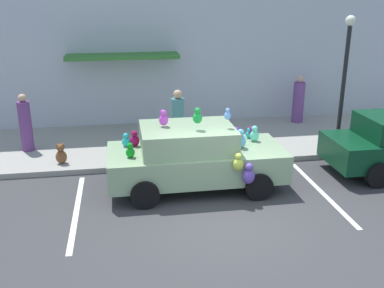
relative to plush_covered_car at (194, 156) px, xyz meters
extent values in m
plane|color=#38383A|center=(0.38, -1.79, -0.80)|extent=(60.00, 60.00, 0.00)
cube|color=gray|center=(0.38, 3.21, -0.73)|extent=(24.00, 4.00, 0.15)
cube|color=#B2B7C1|center=(0.38, 5.36, 2.40)|extent=(24.00, 0.30, 6.40)
cube|color=#32722D|center=(-1.53, 4.81, 1.75)|extent=(3.60, 1.10, 0.12)
cube|color=silver|center=(2.95, -0.79, -0.80)|extent=(0.12, 3.60, 0.01)
cube|color=silver|center=(-2.75, -0.79, -0.80)|extent=(0.12, 3.60, 0.01)
cube|color=#88A57C|center=(0.04, 0.00, -0.16)|extent=(4.18, 1.82, 0.68)
cube|color=#88A57C|center=(-0.17, 0.00, 0.46)|extent=(2.18, 1.60, 0.56)
cylinder|color=black|center=(1.34, 0.91, -0.48)|extent=(0.64, 0.22, 0.64)
cylinder|color=black|center=(1.34, -0.91, -0.48)|extent=(0.64, 0.22, 0.64)
cylinder|color=black|center=(-1.25, 0.91, -0.48)|extent=(0.64, 0.22, 0.64)
cylinder|color=black|center=(-1.25, -0.91, -0.48)|extent=(0.64, 0.22, 0.64)
ellipsoid|color=#26BEC3|center=(-1.60, 0.44, 0.30)|extent=(0.20, 0.16, 0.23)
sphere|color=#26BEC3|center=(-1.60, 0.44, 0.46)|extent=(0.13, 0.13, 0.13)
ellipsoid|color=#970F4A|center=(-1.39, 0.43, 0.31)|extent=(0.23, 0.19, 0.27)
sphere|color=#970F4A|center=(-1.39, 0.43, 0.50)|extent=(0.14, 0.14, 0.14)
ellipsoid|color=#5E44AA|center=(1.05, -1.03, -0.17)|extent=(0.28, 0.23, 0.34)
sphere|color=#5E44AA|center=(1.05, -1.03, 0.06)|extent=(0.18, 0.18, 0.18)
ellipsoid|color=green|center=(-1.00, 0.20, 0.28)|extent=(0.16, 0.13, 0.19)
sphere|color=green|center=(-1.00, 0.20, 0.41)|extent=(0.10, 0.10, 0.10)
ellipsoid|color=#C43C42|center=(1.06, -0.14, 0.28)|extent=(0.16, 0.13, 0.19)
sphere|color=#C43C42|center=(1.06, -0.14, 0.41)|extent=(0.10, 0.10, 0.10)
ellipsoid|color=#E02669|center=(0.85, 0.04, 0.28)|extent=(0.16, 0.13, 0.19)
sphere|color=#E02669|center=(0.85, 0.04, 0.41)|extent=(0.10, 0.10, 0.10)
ellipsoid|color=#66EFC0|center=(1.57, 0.33, 0.32)|extent=(0.23, 0.19, 0.28)
sphere|color=#66EFC0|center=(1.57, 0.33, 0.51)|extent=(0.15, 0.15, 0.15)
ellipsoid|color=#669BE7|center=(0.73, -0.25, 1.04)|extent=(0.16, 0.13, 0.19)
sphere|color=#669BE7|center=(0.73, -0.25, 1.17)|extent=(0.10, 0.10, 0.10)
ellipsoid|color=#652A9F|center=(1.05, 0.11, 0.34)|extent=(0.27, 0.22, 0.32)
sphere|color=#652A9F|center=(1.05, 0.11, 0.56)|extent=(0.17, 0.17, 0.17)
ellipsoid|color=#5EB9E4|center=(1.09, -0.11, 0.34)|extent=(0.27, 0.22, 0.32)
sphere|color=#5EB9E4|center=(1.09, -0.11, 0.57)|extent=(0.17, 0.17, 0.17)
ellipsoid|color=purple|center=(-1.02, 0.26, 0.35)|extent=(0.28, 0.23, 0.33)
sphere|color=purple|center=(-1.02, 0.26, 0.58)|extent=(0.18, 0.18, 0.18)
ellipsoid|color=#11931E|center=(-1.52, -0.32, 0.30)|extent=(0.20, 0.17, 0.24)
sphere|color=#11931E|center=(-1.52, -0.32, 0.47)|extent=(0.13, 0.13, 0.13)
ellipsoid|color=green|center=(0.02, -0.28, 1.02)|extent=(0.22, 0.18, 0.25)
sphere|color=green|center=(0.02, -0.28, 1.20)|extent=(0.14, 0.14, 0.14)
ellipsoid|color=#AA1A71|center=(1.55, 0.57, 0.29)|extent=(0.18, 0.15, 0.21)
sphere|color=#AA1A71|center=(1.55, 0.57, 0.43)|extent=(0.11, 0.11, 0.11)
ellipsoid|color=purple|center=(0.76, 0.53, 0.33)|extent=(0.26, 0.21, 0.30)
sphere|color=purple|center=(0.76, 0.53, 0.54)|extent=(0.16, 0.16, 0.16)
ellipsoid|color=#5ACCBD|center=(0.99, 0.61, 0.31)|extent=(0.22, 0.18, 0.26)
sphere|color=#5ACCBD|center=(0.99, 0.61, 0.48)|extent=(0.14, 0.14, 0.14)
ellipsoid|color=#19D1D3|center=(1.51, 0.58, 0.28)|extent=(0.16, 0.13, 0.19)
sphere|color=#19D1D3|center=(1.51, 0.58, 0.41)|extent=(0.10, 0.10, 0.10)
ellipsoid|color=#CF44CE|center=(-0.71, 0.10, 0.90)|extent=(0.22, 0.18, 0.26)
sphere|color=#CF44CE|center=(-0.71, 0.10, 1.08)|extent=(0.14, 0.14, 0.14)
ellipsoid|color=#C0D645|center=(0.81, -1.01, 0.13)|extent=(0.23, 0.19, 0.28)
sphere|color=#C0D645|center=(0.81, -1.01, 0.32)|extent=(0.15, 0.15, 0.15)
cylinder|color=black|center=(4.40, 0.91, -0.48)|extent=(0.64, 0.22, 0.64)
cylinder|color=black|center=(4.40, -0.74, -0.48)|extent=(0.64, 0.22, 0.64)
ellipsoid|color=brown|center=(-3.32, 1.73, -0.47)|extent=(0.30, 0.25, 0.37)
sphere|color=brown|center=(-3.32, 1.73, -0.21)|extent=(0.21, 0.21, 0.21)
sphere|color=brown|center=(-3.39, 1.73, -0.13)|extent=(0.09, 0.09, 0.09)
sphere|color=brown|center=(-3.25, 1.73, -0.13)|extent=(0.09, 0.09, 0.09)
cylinder|color=black|center=(4.55, 1.71, 1.09)|extent=(0.12, 0.12, 3.49)
sphere|color=#EAEACC|center=(4.55, 1.71, 2.98)|extent=(0.28, 0.28, 0.28)
cylinder|color=#613572|center=(-4.39, 2.98, 0.07)|extent=(0.35, 0.35, 1.44)
sphere|color=tan|center=(-4.39, 2.98, 0.90)|extent=(0.22, 0.22, 0.22)
cylinder|color=teal|center=(-0.12, 2.05, 0.14)|extent=(0.36, 0.36, 1.59)
sphere|color=tan|center=(-0.12, 2.05, 1.05)|extent=(0.24, 0.24, 0.24)
cylinder|color=#6E4182|center=(4.44, 4.48, 0.05)|extent=(0.39, 0.39, 1.41)
sphere|color=tan|center=(4.44, 4.48, 0.86)|extent=(0.22, 0.22, 0.22)
camera|label=1|loc=(-1.67, -9.77, 3.77)|focal=41.50mm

